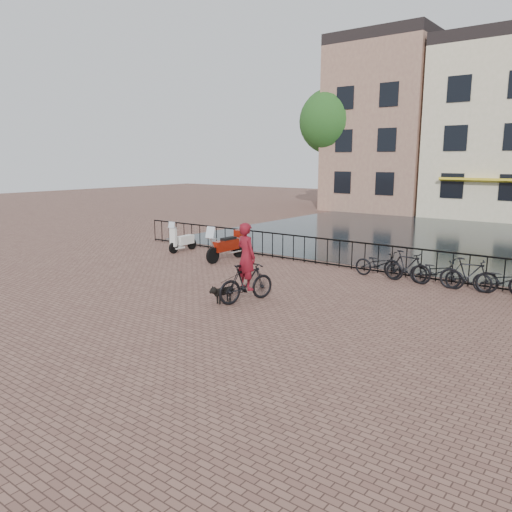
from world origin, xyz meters
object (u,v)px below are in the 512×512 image
Objects in this scene: dog at (224,294)px; scooter at (183,235)px; cyclist at (246,267)px; motorcycle at (226,242)px.

dog is 0.54× the size of scooter.
scooter is at bearing -16.38° from cyclist.
cyclist is 1.72× the size of scooter.
cyclist is 8.23m from scooter.
cyclist is at bearing -35.45° from scooter.
motorcycle is 2.79m from scooter.
cyclist is 5.82m from motorcycle.
dog is 0.40× the size of motorcycle.
dog is (-0.43, -0.47, -0.72)m from cyclist.
dog is 5.88m from motorcycle.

